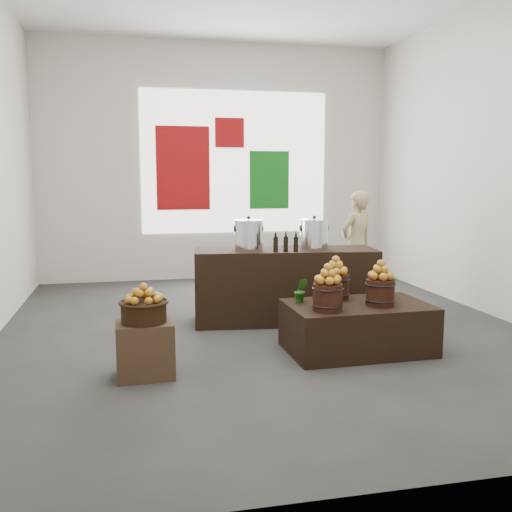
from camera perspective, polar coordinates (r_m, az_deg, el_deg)
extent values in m
plane|color=#393936|center=(6.70, 0.90, -7.35)|extent=(7.00, 7.00, 0.00)
cube|color=silver|center=(9.90, -3.83, 9.32)|extent=(6.00, 0.04, 4.00)
cube|color=white|center=(9.93, -2.08, 9.33)|extent=(3.20, 0.02, 2.40)
cube|color=maroon|center=(9.79, -7.31, 8.70)|extent=(0.90, 0.04, 1.40)
cube|color=#106917|center=(10.04, 1.34, 7.60)|extent=(0.70, 0.04, 1.00)
cube|color=maroon|center=(9.93, -2.67, 12.21)|extent=(0.50, 0.04, 0.50)
cube|color=#503825|center=(5.22, -11.06, -9.15)|extent=(0.51, 0.43, 0.50)
cylinder|color=black|center=(5.13, -11.16, -5.54)|extent=(0.40, 0.40, 0.18)
cube|color=black|center=(5.93, 10.10, -7.05)|extent=(1.44, 0.91, 0.49)
cylinder|color=#33150E|center=(5.51, 7.17, -4.11)|extent=(0.28, 0.28, 0.26)
cylinder|color=#33150E|center=(5.83, 12.31, -3.57)|extent=(0.28, 0.28, 0.26)
cylinder|color=#33150E|center=(6.03, 7.94, -3.08)|extent=(0.28, 0.28, 0.26)
imported|color=#1C6114|center=(6.14, 12.96, -3.07)|extent=(0.28, 0.26, 0.25)
imported|color=#1C6114|center=(5.84, 4.52, -3.44)|extent=(0.16, 0.15, 0.25)
cube|color=black|center=(6.97, 2.94, -2.96)|extent=(2.26, 0.96, 0.90)
cylinder|color=silver|center=(6.83, -0.74, 2.06)|extent=(0.34, 0.34, 0.34)
cylinder|color=silver|center=(6.94, 5.83, 2.11)|extent=(0.34, 0.34, 0.34)
imported|color=tan|center=(8.40, 10.01, 1.12)|extent=(0.67, 0.57, 1.56)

